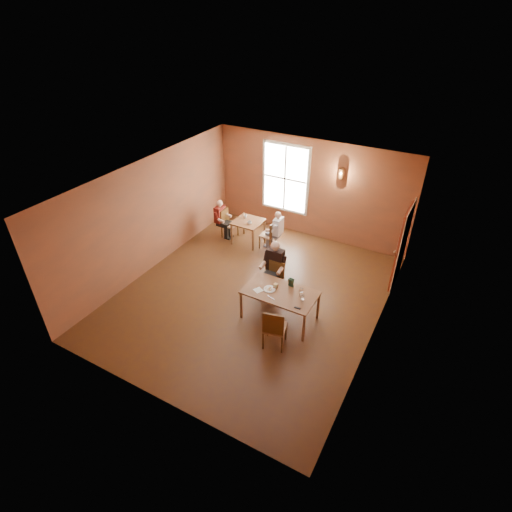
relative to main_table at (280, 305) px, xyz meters
The scene contains 28 objects.
ground 1.12m from the main_table, 156.13° to the left, with size 6.00×7.00×0.01m, color brown.
wall_back 4.19m from the main_table, 103.74° to the left, with size 6.00×0.04×3.00m, color brown.
wall_front 3.41m from the main_table, 107.33° to the right, with size 6.00×0.04×3.00m, color brown.
wall_left 4.14m from the main_table, behind, with size 0.04×7.00×3.00m, color brown.
wall_right 2.37m from the main_table, 11.76° to the left, with size 0.04×7.00×3.00m, color brown.
ceiling 2.82m from the main_table, 156.13° to the left, with size 6.00×7.00×0.04m, color white.
window 4.46m from the main_table, 114.43° to the left, with size 1.36×0.10×1.96m, color white.
door 3.43m from the main_table, 53.99° to the left, with size 0.12×1.04×2.10m, color maroon.
wall_sconce 4.24m from the main_table, 90.90° to the left, with size 0.16×0.16×0.28m, color brown.
main_table is the anchor object (origin of this frame).
chair_diner_main 0.82m from the main_table, 127.57° to the left, with size 0.41×0.41×0.92m, color brown, non-canonical shape.
diner_main 0.85m from the main_table, 128.88° to the left, with size 0.54×0.54×1.36m, color black, non-canonical shape.
chair_empty 0.85m from the main_table, 70.57° to the right, with size 0.44×0.44×1.00m, color #5E2F1A, non-canonical shape.
plate_food 0.47m from the main_table, behind, with size 0.27×0.27×0.04m, color white.
sandwich 0.46m from the main_table, 156.60° to the left, with size 0.09×0.08×0.11m, color #DCB06B.
goblet_a 0.67m from the main_table, 14.32° to the left, with size 0.08×0.08×0.20m, color white, non-canonical shape.
goblet_b 0.75m from the main_table, ahead, with size 0.08×0.08×0.20m, color white, non-canonical shape.
menu_stand 0.58m from the main_table, 67.69° to the left, with size 0.13×0.06×0.21m, color #18311F.
knife 0.48m from the main_table, 106.45° to the right, with size 0.20×0.02×0.00m, color silver.
napkin 0.62m from the main_table, 157.84° to the right, with size 0.18×0.18×0.01m, color white.
sunglasses 0.76m from the main_table, 29.95° to the right, with size 0.14×0.04×0.02m, color black.
second_table 3.50m from the main_table, 131.65° to the left, with size 0.80×0.80×0.71m, color brown, non-canonical shape.
chair_diner_white 3.10m from the main_table, 122.65° to the left, with size 0.38×0.38×0.87m, color #472813, non-canonical shape.
diner_white 3.09m from the main_table, 122.18° to the left, with size 0.46×0.46×1.16m, color silver, non-canonical shape.
chair_diner_maroon 3.96m from the main_table, 138.70° to the left, with size 0.40×0.40×0.90m, color #3A2110, non-canonical shape.
diner_maroon 3.99m from the main_table, 138.99° to the left, with size 0.46×0.46×1.15m, color maroon, non-canonical shape.
cup_a 3.33m from the main_table, 131.60° to the left, with size 0.12×0.12×0.09m, color silver.
cup_b 3.75m from the main_table, 132.13° to the left, with size 0.10×0.10×0.09m, color silver.
Camera 1 is at (3.86, -6.79, 6.28)m, focal length 28.00 mm.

